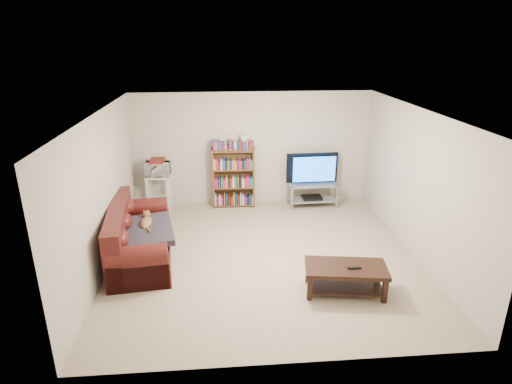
{
  "coord_description": "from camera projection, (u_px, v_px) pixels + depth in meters",
  "views": [
    {
      "loc": [
        -0.67,
        -6.31,
        3.48
      ],
      "look_at": [
        -0.1,
        0.4,
        1.0
      ],
      "focal_mm": 30.0,
      "sensor_mm": 36.0,
      "label": 1
    }
  ],
  "objects": [
    {
      "name": "wall_right",
      "position": [
        417.0,
        184.0,
        6.94
      ],
      "size": [
        0.0,
        5.0,
        5.0
      ],
      "primitive_type": "plane",
      "rotation": [
        1.57,
        0.0,
        -1.57
      ],
      "color": "beige",
      "rests_on": "ground"
    },
    {
      "name": "dvd_player",
      "position": [
        312.0,
        197.0,
        9.2
      ],
      "size": [
        0.42,
        0.3,
        0.06
      ],
      "primitive_type": "cube",
      "rotation": [
        0.0,
        0.0,
        0.04
      ],
      "color": "black",
      "rests_on": "tv_stand"
    },
    {
      "name": "wall_front",
      "position": [
        290.0,
        270.0,
        4.4
      ],
      "size": [
        5.0,
        0.0,
        5.0
      ],
      "primitive_type": "plane",
      "rotation": [
        -1.57,
        0.0,
        0.0
      ],
      "color": "beige",
      "rests_on": "ground"
    },
    {
      "name": "microwave_stand",
      "position": [
        159.0,
        189.0,
        8.79
      ],
      "size": [
        0.51,
        0.39,
        0.79
      ],
      "rotation": [
        0.0,
        0.0,
        -0.06
      ],
      "color": "silver",
      "rests_on": "floor"
    },
    {
      "name": "cat",
      "position": [
        146.0,
        223.0,
        6.98
      ],
      "size": [
        0.3,
        0.6,
        0.17
      ],
      "primitive_type": null,
      "rotation": [
        0.0,
        0.0,
        0.11
      ],
      "color": "brown",
      "rests_on": "sofa"
    },
    {
      "name": "floor",
      "position": [
        264.0,
        256.0,
        7.15
      ],
      "size": [
        5.0,
        5.0,
        0.0
      ],
      "primitive_type": "plane",
      "color": "tan",
      "rests_on": "ground"
    },
    {
      "name": "game_boxes",
      "position": [
        157.0,
        161.0,
        8.59
      ],
      "size": [
        0.3,
        0.27,
        0.05
      ],
      "primitive_type": "cube",
      "rotation": [
        0.0,
        0.0,
        -0.06
      ],
      "color": "maroon",
      "rests_on": "microwave"
    },
    {
      "name": "blanket",
      "position": [
        146.0,
        231.0,
        6.82
      ],
      "size": [
        1.01,
        1.2,
        0.19
      ],
      "primitive_type": "cube",
      "rotation": [
        0.05,
        -0.04,
        0.19
      ],
      "color": "#2B2731",
      "rests_on": "sofa"
    },
    {
      "name": "bookshelf",
      "position": [
        233.0,
        177.0,
        9.04
      ],
      "size": [
        0.89,
        0.29,
        1.28
      ],
      "rotation": [
        0.0,
        0.0,
        -0.02
      ],
      "color": "brown",
      "rests_on": "floor"
    },
    {
      "name": "sofa",
      "position": [
        136.0,
        240.0,
        6.99
      ],
      "size": [
        1.15,
        2.21,
        0.91
      ],
      "rotation": [
        0.0,
        0.0,
        0.11
      ],
      "color": "#471412",
      "rests_on": "floor"
    },
    {
      "name": "coffee_table",
      "position": [
        346.0,
        274.0,
        6.06
      ],
      "size": [
        1.22,
        0.74,
        0.42
      ],
      "rotation": [
        0.0,
        0.0,
        -0.15
      ],
      "color": "black",
      "rests_on": "floor"
    },
    {
      "name": "television",
      "position": [
        313.0,
        169.0,
        8.97
      ],
      "size": [
        1.11,
        0.19,
        0.64
      ],
      "primitive_type": "imported",
      "rotation": [
        0.0,
        0.0,
        3.18
      ],
      "color": "black",
      "rests_on": "tv_stand"
    },
    {
      "name": "tv_stand",
      "position": [
        312.0,
        191.0,
        9.14
      ],
      "size": [
        1.04,
        0.5,
        0.51
      ],
      "rotation": [
        0.0,
        0.0,
        0.04
      ],
      "color": "#999EA3",
      "rests_on": "floor"
    },
    {
      "name": "shelf_clutter",
      "position": [
        238.0,
        143.0,
        8.81
      ],
      "size": [
        0.65,
        0.2,
        0.28
      ],
      "rotation": [
        0.0,
        0.0,
        -0.02
      ],
      "color": "silver",
      "rests_on": "bookshelf"
    },
    {
      "name": "wall_left",
      "position": [
        102.0,
        193.0,
        6.54
      ],
      "size": [
        0.0,
        5.0,
        5.0
      ],
      "primitive_type": "plane",
      "rotation": [
        1.57,
        0.0,
        1.57
      ],
      "color": "beige",
      "rests_on": "ground"
    },
    {
      "name": "remote",
      "position": [
        354.0,
        268.0,
        5.96
      ],
      "size": [
        0.19,
        0.05,
        0.02
      ],
      "primitive_type": "cube",
      "rotation": [
        0.0,
        0.0,
        -0.0
      ],
      "color": "black",
      "rests_on": "coffee_table"
    },
    {
      "name": "ceiling",
      "position": [
        265.0,
        112.0,
        6.32
      ],
      "size": [
        5.0,
        5.0,
        0.0
      ],
      "primitive_type": "plane",
      "rotation": [
        3.14,
        0.0,
        0.0
      ],
      "color": "white",
      "rests_on": "ground"
    },
    {
      "name": "microwave",
      "position": [
        157.0,
        169.0,
        8.65
      ],
      "size": [
        0.51,
        0.36,
        0.27
      ],
      "primitive_type": "imported",
      "rotation": [
        0.0,
        0.0,
        -0.06
      ],
      "color": "silver",
      "rests_on": "microwave_stand"
    },
    {
      "name": "wall_back",
      "position": [
        252.0,
        149.0,
        9.07
      ],
      "size": [
        5.0,
        0.0,
        5.0
      ],
      "primitive_type": "plane",
      "rotation": [
        1.57,
        0.0,
        0.0
      ],
      "color": "beige",
      "rests_on": "ground"
    }
  ]
}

